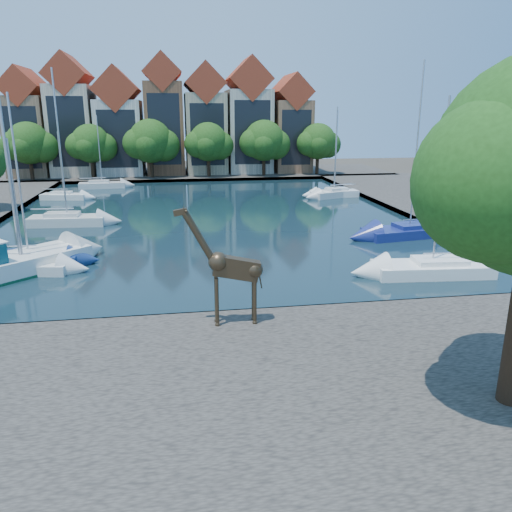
{
  "coord_description": "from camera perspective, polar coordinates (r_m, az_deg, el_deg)",
  "views": [
    {
      "loc": [
        -2.74,
        -21.6,
        9.39
      ],
      "look_at": [
        0.89,
        1.01,
        2.76
      ],
      "focal_mm": 35.0,
      "sensor_mm": 36.0,
      "label": 1
    }
  ],
  "objects": [
    {
      "name": "ground",
      "position": [
        23.71,
        -1.75,
        -7.18
      ],
      "size": [
        160.0,
        160.0,
        0.0
      ],
      "primitive_type": "plane",
      "color": "#38332B",
      "rests_on": "ground"
    },
    {
      "name": "water_basin",
      "position": [
        46.63,
        -5.59,
        4.51
      ],
      "size": [
        38.0,
        50.0,
        0.08
      ],
      "primitive_type": "cube",
      "color": "black",
      "rests_on": "ground"
    },
    {
      "name": "near_quay",
      "position": [
        17.44,
        1.33,
        -15.45
      ],
      "size": [
        50.0,
        14.0,
        0.5
      ],
      "primitive_type": "cube",
      "color": "#4F4C45",
      "rests_on": "ground"
    },
    {
      "name": "far_quay",
      "position": [
        78.18,
        -7.15,
        9.32
      ],
      "size": [
        60.0,
        16.0,
        0.5
      ],
      "primitive_type": "cube",
      "color": "#4F4C45",
      "rests_on": "ground"
    },
    {
      "name": "right_quay",
      "position": [
        54.15,
        21.95,
        5.27
      ],
      "size": [
        14.0,
        52.0,
        0.5
      ],
      "primitive_type": "cube",
      "color": "#4F4C45",
      "rests_on": "ground"
    },
    {
      "name": "townhouse_west_end",
      "position": [
        80.21,
        -24.45,
        13.31
      ],
      "size": [
        5.44,
        9.18,
        14.93
      ],
      "color": "#866449",
      "rests_on": "far_quay"
    },
    {
      "name": "townhouse_west_mid",
      "position": [
        78.89,
        -20.19,
        14.37
      ],
      "size": [
        5.94,
        9.18,
        16.79
      ],
      "color": "beige",
      "rests_on": "far_quay"
    },
    {
      "name": "townhouse_west_inner",
      "position": [
        78.0,
        -15.3,
        14.11
      ],
      "size": [
        6.43,
        9.18,
        15.15
      ],
      "color": "beige",
      "rests_on": "far_quay"
    },
    {
      "name": "townhouse_center",
      "position": [
        77.6,
        -10.42,
        15.14
      ],
      "size": [
        5.44,
        9.18,
        16.93
      ],
      "color": "brown",
      "rests_on": "far_quay"
    },
    {
      "name": "townhouse_east_inner",
      "position": [
        77.75,
        -5.82,
        14.85
      ],
      "size": [
        5.94,
        9.18,
        15.79
      ],
      "color": "tan",
      "rests_on": "far_quay"
    },
    {
      "name": "townhouse_east_mid",
      "position": [
        78.41,
        -0.91,
        15.21
      ],
      "size": [
        6.43,
        9.18,
        16.65
      ],
      "color": "beige",
      "rests_on": "far_quay"
    },
    {
      "name": "townhouse_east_end",
      "position": [
        79.62,
        3.88,
        14.48
      ],
      "size": [
        5.44,
        9.18,
        14.43
      ],
      "color": "#8B6042",
      "rests_on": "far_quay"
    },
    {
      "name": "far_tree_far_west",
      "position": [
        74.71,
        -24.49,
        11.52
      ],
      "size": [
        7.28,
        5.6,
        7.68
      ],
      "color": "#332114",
      "rests_on": "far_quay"
    },
    {
      "name": "far_tree_west",
      "position": [
        73.08,
        -18.31,
        11.98
      ],
      "size": [
        6.76,
        5.2,
        7.36
      ],
      "color": "#332114",
      "rests_on": "far_quay"
    },
    {
      "name": "far_tree_mid_west",
      "position": [
        72.28,
        -11.9,
        12.57
      ],
      "size": [
        7.8,
        6.0,
        8.0
      ],
      "color": "#332114",
      "rests_on": "far_quay"
    },
    {
      "name": "far_tree_mid_east",
      "position": [
        72.38,
        -5.41,
        12.71
      ],
      "size": [
        7.02,
        5.4,
        7.52
      ],
      "color": "#332114",
      "rests_on": "far_quay"
    },
    {
      "name": "far_tree_east",
      "position": [
        73.35,
        1.0,
        12.91
      ],
      "size": [
        7.54,
        5.8,
        7.84
      ],
      "color": "#332114",
      "rests_on": "far_quay"
    },
    {
      "name": "far_tree_far_east",
      "position": [
        75.17,
        7.16,
        12.74
      ],
      "size": [
        6.76,
        5.2,
        7.36
      ],
      "color": "#332114",
      "rests_on": "far_quay"
    },
    {
      "name": "giraffe_statue",
      "position": [
        21.19,
        -3.03,
        -1.33
      ],
      "size": [
        3.6,
        0.65,
        5.15
      ],
      "color": "#3B2E1D",
      "rests_on": "near_quay"
    },
    {
      "name": "sailboat_left_a",
      "position": [
        33.08,
        -25.0,
        -0.91
      ],
      "size": [
        5.73,
        2.83,
        7.9
      ],
      "color": "silver",
      "rests_on": "water_basin"
    },
    {
      "name": "sailboat_left_b",
      "position": [
        34.11,
        -24.53,
        -0.19
      ],
      "size": [
        5.92,
        2.11,
        10.4
      ],
      "color": "navy",
      "rests_on": "water_basin"
    },
    {
      "name": "sailboat_left_c",
      "position": [
        45.49,
        -20.74,
        4.1
      ],
      "size": [
        6.42,
        2.6,
        12.67
      ],
      "color": "silver",
      "rests_on": "water_basin"
    },
    {
      "name": "sailboat_left_d",
      "position": [
        59.35,
        -21.08,
        6.51
      ],
      "size": [
        5.11,
        2.57,
        7.32
      ],
      "color": "white",
      "rests_on": "water_basin"
    },
    {
      "name": "sailboat_left_e",
      "position": [
        66.83,
        -17.17,
        7.9
      ],
      "size": [
        5.77,
        2.37,
        8.91
      ],
      "color": "silver",
      "rests_on": "water_basin"
    },
    {
      "name": "sailboat_right_a",
      "position": [
        31.21,
        19.51,
        -1.1
      ],
      "size": [
        6.99,
        2.92,
        10.16
      ],
      "color": "white",
      "rests_on": "water_basin"
    },
    {
      "name": "sailboat_right_b",
      "position": [
        40.46,
        17.16,
        2.93
      ],
      "size": [
        7.54,
        3.58,
        12.87
      ],
      "color": "navy",
      "rests_on": "water_basin"
    },
    {
      "name": "sailboat_right_c",
      "position": [
        57.8,
        8.93,
        7.27
      ],
      "size": [
        5.4,
        2.09,
        9.47
      ],
      "color": "white",
      "rests_on": "water_basin"
    },
    {
      "name": "sailboat_right_d",
      "position": [
        57.54,
        8.9,
        7.23
      ],
      "size": [
        5.75,
        3.78,
        9.86
      ],
      "color": "silver",
      "rests_on": "water_basin"
    }
  ]
}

